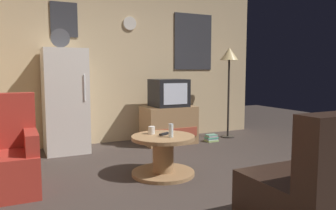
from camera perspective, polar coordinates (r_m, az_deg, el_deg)
ground_plane at (r=3.49m, az=3.98°, el=-13.89°), size 12.00×12.00×0.00m
wall_with_art at (r=5.55m, az=-8.45°, el=7.99°), size 5.20×0.12×2.76m
fridge at (r=4.98m, az=-17.48°, el=0.74°), size 0.60×0.62×1.77m
tv_stand at (r=5.36m, az=0.11°, el=-3.47°), size 0.84×0.53×0.61m
crt_tv at (r=5.30m, az=0.12°, el=2.13°), size 0.54×0.51×0.44m
standing_lamp at (r=5.88m, az=10.61°, el=7.57°), size 0.32×0.32×1.59m
coffee_table at (r=3.77m, az=-0.86°, el=-8.75°), size 0.72×0.72×0.45m
wine_glass at (r=3.63m, az=0.53°, el=-4.46°), size 0.05×0.05×0.15m
mug_ceramic_white at (r=3.82m, az=-2.88°, el=-4.40°), size 0.08×0.08×0.09m
remote_control at (r=3.77m, az=-0.59°, el=-5.05°), size 0.15×0.11×0.02m
armchair at (r=3.61m, az=-27.18°, el=-8.29°), size 0.68×0.68×0.96m
book_stack at (r=5.59m, az=7.56°, el=-5.75°), size 0.20×0.16×0.12m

